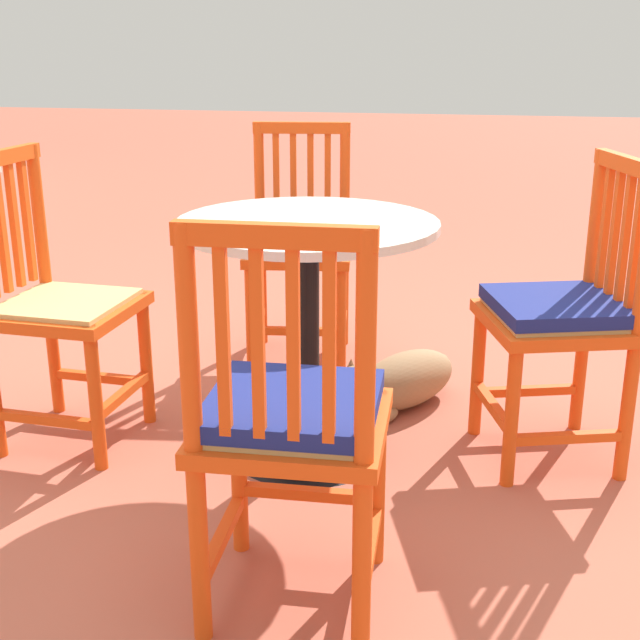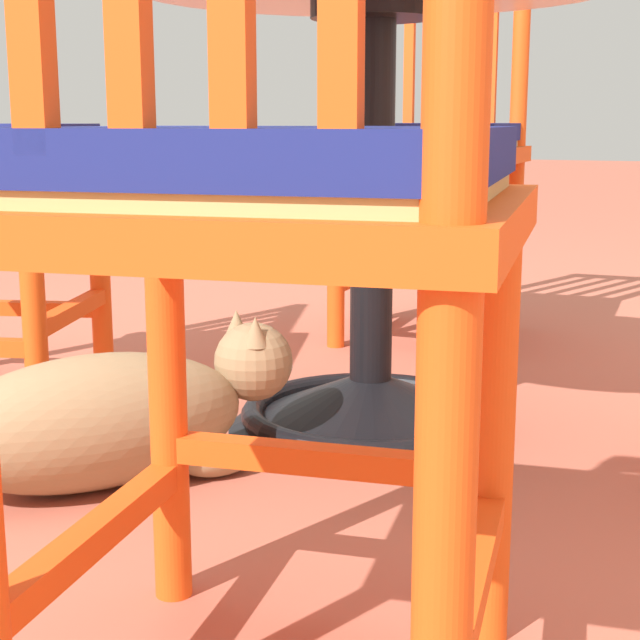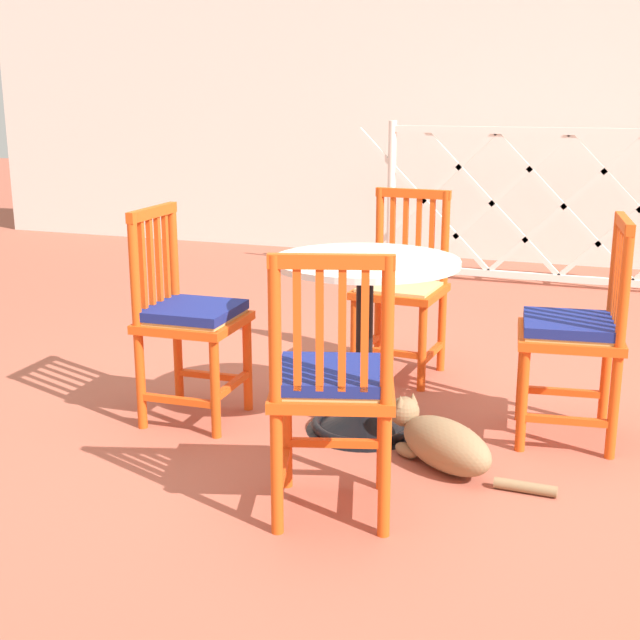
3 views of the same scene
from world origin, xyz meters
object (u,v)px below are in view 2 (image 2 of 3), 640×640
at_px(orange_chair_tucked_in, 433,148).
at_px(cafe_table, 372,261).
at_px(orange_chair_near_fence, 260,202).
at_px(tabby_cat, 121,418).

bearing_deg(orange_chair_tucked_in, cafe_table, 9.01).
bearing_deg(cafe_table, orange_chair_tucked_in, -170.99).
xyz_separation_m(orange_chair_near_fence, tabby_cat, (-0.44, -0.44, -0.35)).
relative_size(cafe_table, orange_chair_near_fence, 0.83).
bearing_deg(orange_chair_near_fence, orange_chair_tucked_in, -168.48).
relative_size(orange_chair_near_fence, orange_chair_tucked_in, 1.00).
bearing_deg(tabby_cat, orange_chair_tucked_in, 173.68).
bearing_deg(tabby_cat, orange_chair_near_fence, 45.22).
height_order(cafe_table, orange_chair_near_fence, orange_chair_near_fence).
bearing_deg(orange_chair_near_fence, tabby_cat, -134.78).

